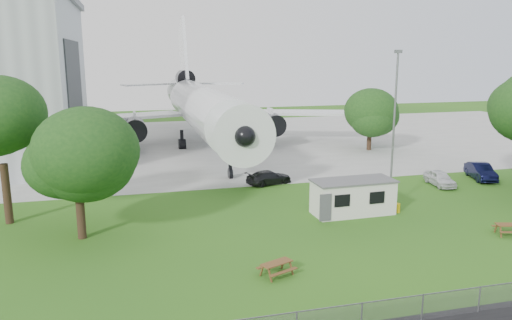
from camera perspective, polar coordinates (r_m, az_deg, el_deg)
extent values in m
plane|color=#3B761C|center=(32.09, 7.52, -9.73)|extent=(160.00, 160.00, 0.00)
cube|color=#B7B7B2|center=(67.56, -4.67, 1.97)|extent=(120.00, 46.00, 0.03)
cube|color=#2D3033|center=(60.97, -19.89, 6.58)|extent=(0.16, 16.00, 12.96)
cylinder|color=white|center=(62.60, -5.91, 5.85)|extent=(5.40, 34.00, 5.40)
cone|color=white|center=(44.08, -2.08, 3.26)|extent=(5.40, 5.50, 5.40)
cone|color=white|center=(83.26, -8.18, 7.89)|extent=(4.86, 9.00, 4.86)
cube|color=white|center=(65.27, -17.27, 4.56)|extent=(21.36, 10.77, 0.36)
cube|color=white|center=(68.80, 4.08, 5.44)|extent=(21.36, 10.77, 0.36)
cube|color=white|center=(83.05, -8.30, 11.82)|extent=(0.46, 9.96, 12.17)
cylinder|color=#515459|center=(61.66, -13.64, 3.50)|extent=(2.50, 4.20, 2.50)
cylinder|color=#515459|center=(64.22, 1.73, 4.17)|extent=(2.50, 4.20, 2.50)
cylinder|color=#515459|center=(82.15, -8.14, 9.24)|extent=(2.60, 4.50, 2.60)
cylinder|color=black|center=(48.17, -2.96, -0.70)|extent=(0.36, 0.36, 2.40)
cylinder|color=black|center=(63.76, -8.46, 2.35)|extent=(0.44, 0.44, 2.40)
cylinder|color=black|center=(64.59, -3.52, 2.59)|extent=(0.44, 0.44, 2.40)
cube|color=silver|center=(38.28, 11.01, -4.23)|extent=(6.06, 2.66, 2.50)
cube|color=#59595B|center=(37.94, 11.09, -2.34)|extent=(6.27, 2.87, 0.12)
cylinder|color=gold|center=(39.60, 15.79, -5.29)|extent=(0.50, 0.50, 0.70)
cylinder|color=slate|center=(39.47, 15.45, 3.11)|extent=(0.16, 0.16, 12.00)
cylinder|color=#382619|center=(39.39, -26.60, -3.47)|extent=(0.56, 0.56, 4.34)
cylinder|color=#382619|center=(34.53, -19.39, -6.01)|extent=(0.56, 0.56, 3.10)
sphere|color=#29551A|center=(33.59, -19.84, 0.15)|extent=(6.78, 6.78, 6.78)
cylinder|color=#382619|center=(63.71, 12.81, 2.25)|extent=(0.56, 0.56, 2.56)
sphere|color=#29551A|center=(63.26, 12.94, 5.04)|extent=(6.65, 6.65, 6.65)
imported|color=silver|center=(48.54, 20.27, -1.99)|extent=(2.06, 4.14, 1.36)
imported|color=black|center=(52.37, 24.29, -1.21)|extent=(2.97, 4.96, 1.54)
imported|color=black|center=(46.05, 1.48, -2.02)|extent=(4.71, 2.94, 1.27)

